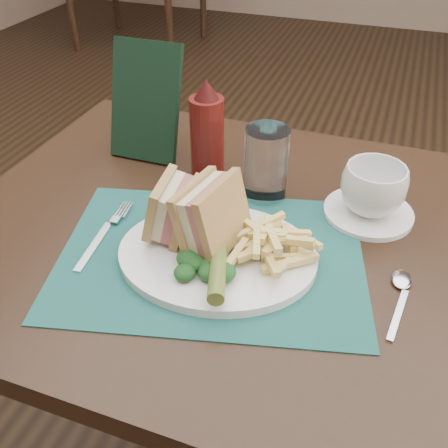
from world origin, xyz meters
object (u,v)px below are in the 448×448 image
table_main (224,363)px  coffee_cup (373,189)px  placemat (211,256)px  sandwich_half_a (160,206)px  drinking_glass (266,164)px  ketchup_bottle (207,128)px  plate (217,255)px  sandwich_half_b (200,210)px  saucer (368,213)px  check_presenter (145,102)px

table_main → coffee_cup: 0.49m
placemat → sandwich_half_a: (-0.09, 0.01, 0.06)m
drinking_glass → ketchup_bottle: bearing=162.3°
ketchup_bottle → plate: bearing=-65.7°
coffee_cup → ketchup_bottle: size_ratio=0.57×
table_main → coffee_cup: (0.22, 0.10, 0.43)m
sandwich_half_b → saucer: sandwich_half_b is taller
saucer → drinking_glass: 0.19m
coffee_cup → drinking_glass: 0.18m
plate → sandwich_half_b: bearing=142.5°
table_main → plate: size_ratio=3.00×
sandwich_half_b → ketchup_bottle: ketchup_bottle is taller
check_presenter → coffee_cup: bearing=-9.0°
plate → ketchup_bottle: 0.27m
check_presenter → sandwich_half_a: bearing=-59.6°
coffee_cup → drinking_glass: drinking_glass is taller
table_main → check_presenter: 0.56m
table_main → sandwich_half_a: bearing=-137.8°
ketchup_bottle → placemat: bearing=-67.7°
sandwich_half_a → coffee_cup: bearing=23.5°
coffee_cup → sandwich_half_b: bearing=-143.1°
placemat → sandwich_half_a: size_ratio=4.90×
drinking_glass → table_main: bearing=-110.9°
plate → sandwich_half_a: bearing=159.7°
check_presenter → plate: bearing=-47.3°
plate → ketchup_bottle: ketchup_bottle is taller
plate → sandwich_half_b: size_ratio=2.69×
sandwich_half_a → coffee_cup: size_ratio=0.88×
ketchup_bottle → check_presenter: (-0.14, 0.03, 0.02)m
table_main → placemat: bearing=-84.0°
coffee_cup → check_presenter: (-0.45, 0.07, 0.06)m
saucer → check_presenter: (-0.45, 0.07, 0.10)m
table_main → check_presenter: (-0.22, 0.17, 0.48)m
placemat → sandwich_half_b: sandwich_half_b is taller
plate → drinking_glass: 0.20m
coffee_cup → plate: bearing=-136.0°
table_main → sandwich_half_a: 0.45m
plate → saucer: (0.20, 0.19, -0.00)m
plate → ketchup_bottle: (-0.10, 0.23, 0.08)m
saucer → check_presenter: check_presenter is taller
placemat → saucer: (0.21, 0.19, 0.00)m
placemat → drinking_glass: (0.03, 0.19, 0.06)m
plate → check_presenter: check_presenter is taller
sandwich_half_b → drinking_glass: size_ratio=0.86×
placemat → plate: bearing=-22.0°
placemat → ketchup_bottle: bearing=112.3°
drinking_glass → placemat: bearing=-99.1°
saucer → ketchup_bottle: (-0.31, 0.04, 0.09)m
coffee_cup → ketchup_bottle: ketchup_bottle is taller
sandwich_half_b → drinking_glass: bearing=84.4°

